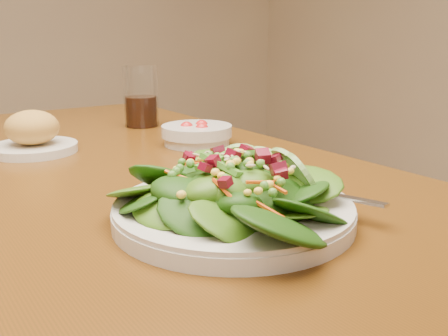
{
  "coord_description": "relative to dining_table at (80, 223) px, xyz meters",
  "views": [
    {
      "loc": [
        -0.26,
        -0.83,
        0.98
      ],
      "look_at": [
        0.08,
        -0.34,
        0.81
      ],
      "focal_mm": 40.0,
      "sensor_mm": 36.0,
      "label": 1
    }
  ],
  "objects": [
    {
      "name": "bread_plate",
      "position": [
        -0.03,
        0.16,
        0.13
      ],
      "size": [
        0.16,
        0.16,
        0.08
      ],
      "color": "silver",
      "rests_on": "dining_table"
    },
    {
      "name": "drinking_glass",
      "position": [
        0.27,
        0.3,
        0.16
      ],
      "size": [
        0.08,
        0.08,
        0.15
      ],
      "color": "silver",
      "rests_on": "dining_table"
    },
    {
      "name": "dining_table",
      "position": [
        0.0,
        0.0,
        0.0
      ],
      "size": [
        0.9,
        1.4,
        0.75
      ],
      "color": "#552D0C",
      "rests_on": "ground_plane"
    },
    {
      "name": "salad_plate",
      "position": [
        0.09,
        -0.36,
        0.13
      ],
      "size": [
        0.3,
        0.3,
        0.09
      ],
      "rotation": [
        0.0,
        0.0,
        0.34
      ],
      "color": "silver",
      "rests_on": "dining_table"
    },
    {
      "name": "tomato_bowl",
      "position": [
        0.27,
        0.04,
        0.12
      ],
      "size": [
        0.15,
        0.15,
        0.05
      ],
      "color": "silver",
      "rests_on": "dining_table"
    }
  ]
}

